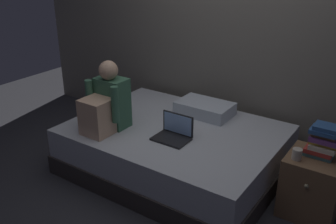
{
  "coord_description": "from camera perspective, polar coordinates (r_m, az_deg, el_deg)",
  "views": [
    {
      "loc": [
        1.6,
        -2.44,
        2.04
      ],
      "look_at": [
        -0.14,
        0.1,
        0.72
      ],
      "focal_mm": 40.4,
      "sensor_mm": 36.0,
      "label": 1
    }
  ],
  "objects": [
    {
      "name": "ground_plane",
      "position": [
        3.57,
        1.01,
        -11.75
      ],
      "size": [
        8.0,
        8.0,
        0.0
      ],
      "primitive_type": "plane",
      "color": "#2D2D33"
    },
    {
      "name": "wall_back",
      "position": [
        4.04,
        10.84,
        12.94
      ],
      "size": [
        5.6,
        0.1,
        2.7
      ],
      "primitive_type": "cube",
      "color": "slate",
      "rests_on": "ground_plane"
    },
    {
      "name": "bed",
      "position": [
        3.75,
        1.02,
        -5.67
      ],
      "size": [
        2.0,
        1.5,
        0.47
      ],
      "color": "#332D2B",
      "rests_on": "ground_plane"
    },
    {
      "name": "nightstand",
      "position": [
        3.38,
        20.92,
        -10.28
      ],
      "size": [
        0.44,
        0.46,
        0.53
      ],
      "color": "brown",
      "rests_on": "ground_plane"
    },
    {
      "name": "person_sitting",
      "position": [
        3.57,
        -9.32,
        1.16
      ],
      "size": [
        0.39,
        0.44,
        0.66
      ],
      "color": "#38664C",
      "rests_on": "bed"
    },
    {
      "name": "laptop",
      "position": [
        3.42,
        0.88,
        -3.16
      ],
      "size": [
        0.32,
        0.23,
        0.22
      ],
      "color": "black",
      "rests_on": "bed"
    },
    {
      "name": "pillow",
      "position": [
        3.93,
        5.56,
        0.55
      ],
      "size": [
        0.56,
        0.36,
        0.13
      ],
      "primitive_type": "cube",
      "color": "silver",
      "rests_on": "bed"
    },
    {
      "name": "book_stack",
      "position": [
        3.22,
        22.35,
        -4.12
      ],
      "size": [
        0.25,
        0.17,
        0.28
      ],
      "color": "teal",
      "rests_on": "nightstand"
    },
    {
      "name": "mug",
      "position": [
        3.15,
        18.87,
        -6.03
      ],
      "size": [
        0.08,
        0.08,
        0.09
      ],
      "primitive_type": "cylinder",
      "color": "#BCB2A3",
      "rests_on": "nightstand"
    }
  ]
}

